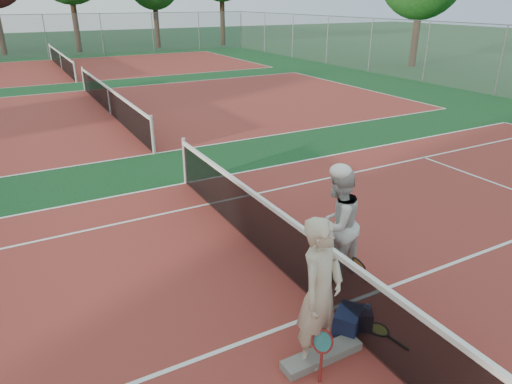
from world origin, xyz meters
TOP-DOWN VIEW (x-y plane):
  - ground at (0.00, 0.00)m, footprint 130.00×130.00m
  - court_main at (0.00, 0.00)m, footprint 23.77×10.97m
  - court_far_a at (0.00, 13.50)m, footprint 23.77×10.97m
  - court_far_b at (0.00, 27.00)m, footprint 23.77×10.97m
  - net_main at (0.00, 0.00)m, footprint 0.10×10.98m
  - net_far_a at (0.00, 13.50)m, footprint 0.10×10.98m
  - net_far_b at (0.00, 27.00)m, footprint 0.10×10.98m
  - fence_back at (0.00, 34.00)m, footprint 32.00×0.06m
  - player_a at (-0.66, -0.67)m, footprint 0.81×0.70m
  - player_b at (0.64, 0.68)m, footprint 1.02×0.88m
  - racket_red at (-0.74, -0.88)m, footprint 0.35×0.34m
  - racket_black_held at (0.75, 0.25)m, footprint 0.37×0.31m
  - racket_spare at (0.36, -0.66)m, footprint 0.34×0.63m
  - sports_bag_navy at (-0.03, -0.49)m, footprint 0.52×0.49m
  - sports_bag_purple at (0.16, -0.48)m, footprint 0.41×0.38m
  - net_cover_canvas at (-0.61, -0.72)m, footprint 1.06×0.26m
  - water_bottle at (0.28, -0.49)m, footprint 0.09×0.09m

SIDE VIEW (x-z plane):
  - ground at x=0.00m, z-range 0.00..0.00m
  - court_main at x=0.00m, z-range 0.00..0.01m
  - court_far_a at x=0.00m, z-range 0.00..0.01m
  - court_far_b at x=0.00m, z-range 0.00..0.01m
  - racket_spare at x=0.36m, z-range 0.00..0.03m
  - net_cover_canvas at x=-0.61m, z-range 0.00..0.11m
  - sports_bag_purple at x=0.16m, z-range 0.00..0.27m
  - water_bottle at x=0.28m, z-range 0.00..0.30m
  - sports_bag_navy at x=-0.03m, z-range 0.00..0.34m
  - racket_black_held at x=0.75m, z-range 0.00..0.53m
  - racket_red at x=-0.74m, z-range 0.00..0.58m
  - net_main at x=0.00m, z-range 0.00..1.02m
  - net_far_a at x=0.00m, z-range 0.00..1.02m
  - net_far_b at x=0.00m, z-range 0.00..1.02m
  - player_b at x=0.64m, z-range 0.00..1.79m
  - player_a at x=-0.66m, z-range 0.00..1.89m
  - fence_back at x=0.00m, z-range 0.00..3.00m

